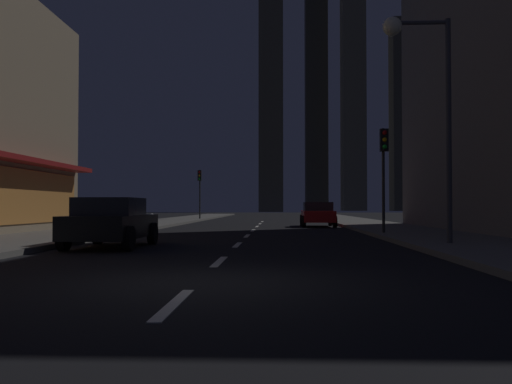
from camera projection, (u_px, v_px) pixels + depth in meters
name	position (u px, v px, depth m)	size (l,w,h in m)	color
ground_plane	(261.00, 223.00, 40.71)	(78.00, 136.00, 0.10)	black
sidewalk_right	(357.00, 222.00, 40.43)	(4.00, 76.00, 0.15)	#605E59
sidewalk_left	(167.00, 222.00, 41.00)	(4.00, 76.00, 0.15)	#605E59
lane_marking_center	(250.00, 233.00, 24.93)	(0.16, 38.60, 0.01)	silver
skyscraper_distant_tall	(271.00, 106.00, 121.57)	(5.30, 5.18, 46.69)	#504C3C
skyscraper_distant_mid	(316.00, 99.00, 166.01)	(6.56, 7.32, 66.80)	#39362B
skyscraper_distant_short	(353.00, 80.00, 154.56)	(6.20, 8.61, 73.13)	#5E5946
skyscraper_distant_slender	(404.00, 115.00, 148.63)	(6.67, 6.87, 51.55)	#3F3C2F
car_parked_near	(111.00, 222.00, 16.14)	(1.98, 4.24, 1.45)	black
car_parked_far	(318.00, 214.00, 32.79)	(1.98, 4.24, 1.45)	#B21919
fire_hydrant_far_left	(152.00, 220.00, 31.29)	(0.42, 0.30, 0.65)	#B2B2B2
traffic_light_near_right	(384.00, 157.00, 22.14)	(0.32, 0.48, 4.20)	#2D2D2D
traffic_light_far_left	(200.00, 183.00, 47.48)	(0.32, 0.48, 4.20)	#2D2D2D
street_lamp_right	(420.00, 73.00, 16.05)	(1.96, 0.56, 6.58)	#38383D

